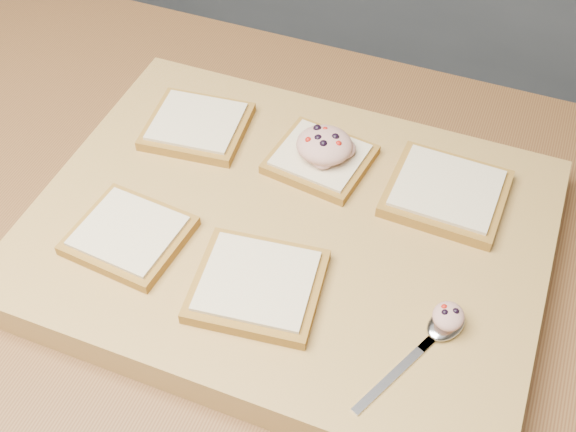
% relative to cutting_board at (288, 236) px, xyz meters
% --- Properties ---
extents(island_counter, '(2.00, 0.80, 0.90)m').
position_rel_cutting_board_xyz_m(island_counter, '(-0.15, -0.02, -0.47)').
color(island_counter, slate).
rests_on(island_counter, ground).
extents(cutting_board, '(0.55, 0.42, 0.04)m').
position_rel_cutting_board_xyz_m(cutting_board, '(0.00, 0.00, 0.00)').
color(cutting_board, '#AC8449').
rests_on(cutting_board, island_counter).
extents(bread_far_left, '(0.13, 0.12, 0.02)m').
position_rel_cutting_board_xyz_m(bread_far_left, '(-0.16, 0.10, 0.03)').
color(bread_far_left, olive).
rests_on(bread_far_left, cutting_board).
extents(bread_far_center, '(0.12, 0.11, 0.02)m').
position_rel_cutting_board_xyz_m(bread_far_center, '(0.00, 0.10, 0.03)').
color(bread_far_center, olive).
rests_on(bread_far_center, cutting_board).
extents(bread_far_right, '(0.13, 0.12, 0.02)m').
position_rel_cutting_board_xyz_m(bread_far_right, '(0.15, 0.10, 0.03)').
color(bread_far_right, olive).
rests_on(bread_far_right, cutting_board).
extents(bread_near_left, '(0.12, 0.11, 0.02)m').
position_rel_cutting_board_xyz_m(bread_near_left, '(-0.15, -0.08, 0.03)').
color(bread_near_left, olive).
rests_on(bread_near_left, cutting_board).
extents(bread_near_center, '(0.14, 0.13, 0.02)m').
position_rel_cutting_board_xyz_m(bread_near_center, '(0.00, -0.09, 0.03)').
color(bread_near_center, olive).
rests_on(bread_near_center, cutting_board).
extents(tuna_salad_dollop, '(0.07, 0.06, 0.03)m').
position_rel_cutting_board_xyz_m(tuna_salad_dollop, '(0.01, 0.10, 0.05)').
color(tuna_salad_dollop, tan).
rests_on(tuna_salad_dollop, bread_far_center).
extents(spoon, '(0.08, 0.15, 0.01)m').
position_rel_cutting_board_xyz_m(spoon, '(0.19, -0.08, 0.03)').
color(spoon, silver).
rests_on(spoon, cutting_board).
extents(spoon_salad, '(0.03, 0.03, 0.02)m').
position_rel_cutting_board_xyz_m(spoon_salad, '(0.19, -0.07, 0.04)').
color(spoon_salad, tan).
rests_on(spoon_salad, spoon).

